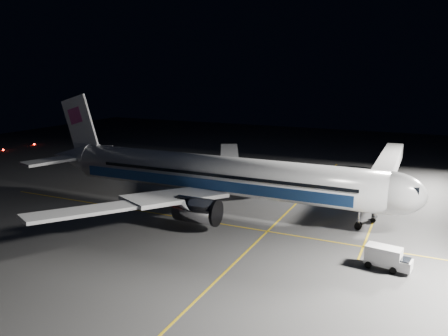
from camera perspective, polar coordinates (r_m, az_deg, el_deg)
ground at (r=66.33m, az=-0.75°, el=-5.30°), size 200.00×200.00×0.00m
guide_line_main at (r=62.83m, az=7.54°, el=-6.44°), size 0.25×80.00×0.01m
guide_line_cross at (r=61.27m, az=-3.21°, el=-6.85°), size 70.00×0.25×0.01m
guide_line_side at (r=70.04m, az=19.51°, el=-5.07°), size 0.25×40.00×0.01m
airliner at (r=65.40m, az=-1.61°, el=-0.86°), size 61.48×54.22×16.64m
jet_bridge at (r=76.68m, az=20.40°, el=-0.10°), size 3.60×34.40×6.30m
service_truck at (r=49.65m, az=20.58°, el=-10.89°), size 4.86×2.55×2.37m
baggage_tug at (r=83.76m, az=1.83°, el=-0.99°), size 2.34×1.97×1.55m
safety_cone_a at (r=72.48m, az=-3.93°, el=-3.54°), size 0.37×0.37×0.56m
safety_cone_b at (r=74.40m, az=2.28°, el=-3.08°), size 0.38×0.38×0.57m
safety_cone_c at (r=78.63m, az=-2.69°, el=-2.25°), size 0.35×0.35×0.52m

